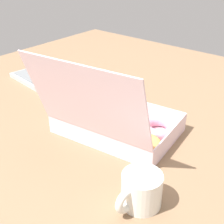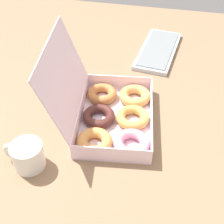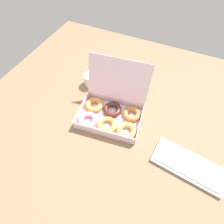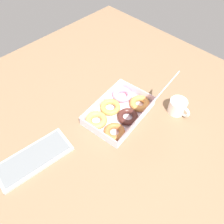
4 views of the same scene
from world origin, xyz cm
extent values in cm
cube|color=#896A4D|center=(0.00, 0.00, -1.00)|extent=(180.00, 180.00, 2.00)
cube|color=white|center=(-4.96, 2.91, 0.20)|extent=(38.86, 28.68, 0.40)
cube|color=white|center=(-22.66, 0.65, 3.29)|extent=(3.47, 24.17, 5.79)
cube|color=white|center=(12.73, 5.17, 3.29)|extent=(3.47, 24.17, 5.79)
cube|color=white|center=(-3.45, -8.95, 3.29)|extent=(35.05, 4.86, 5.79)
cube|color=white|center=(-6.47, 14.77, 3.29)|extent=(35.05, 4.86, 5.79)
cube|color=white|center=(-7.01, 18.96, 17.66)|extent=(36.85, 12.91, 23.08)
torus|color=pink|center=(-15.68, -4.33, 2.03)|extent=(12.57, 12.57, 3.23)
torus|color=#D79D4D|center=(-4.12, -2.81, 2.03)|extent=(15.48, 15.48, 3.12)
torus|color=tan|center=(7.45, -1.68, 2.03)|extent=(12.41, 12.41, 3.46)
torus|color=#D6904A|center=(-17.56, 7.06, 2.03)|extent=(14.18, 14.18, 3.47)
torus|color=#4E2520|center=(-5.91, 8.56, 2.03)|extent=(14.64, 14.64, 3.04)
torus|color=#BC723B|center=(6.04, 10.31, 2.03)|extent=(14.61, 14.61, 3.22)
cube|color=#B3BBBF|center=(42.70, -6.78, 0.90)|extent=(36.48, 18.80, 1.80)
cube|color=slate|center=(42.70, -6.78, 2.00)|extent=(33.42, 16.12, 0.40)
cylinder|color=white|center=(-28.84, 24.08, 4.13)|extent=(9.39, 9.39, 8.26)
torus|color=white|center=(-28.27, 29.08, 4.13)|extent=(2.39, 6.46, 6.31)
cylinder|color=black|center=(-28.84, 24.08, 6.77)|extent=(8.27, 8.27, 0.50)
camera|label=1|loc=(-57.82, 69.59, 53.69)|focal=50.00mm
camera|label=2|loc=(-80.81, -12.20, 74.69)|focal=50.00mm
camera|label=3|loc=(19.70, -48.47, 87.98)|focal=28.00mm
camera|label=4|loc=(50.43, 52.27, 94.82)|focal=35.00mm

